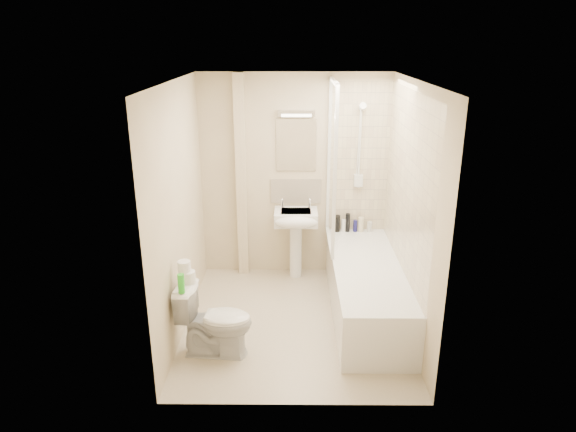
{
  "coord_description": "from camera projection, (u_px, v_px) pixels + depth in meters",
  "views": [
    {
      "loc": [
        -0.03,
        -4.6,
        2.77
      ],
      "look_at": [
        -0.07,
        0.2,
        1.08
      ],
      "focal_mm": 32.0,
      "sensor_mm": 36.0,
      "label": 1
    }
  ],
  "objects": [
    {
      "name": "toilet_roll_lower",
      "position": [
        189.0,
        277.0,
        4.59
      ],
      "size": [
        0.12,
        0.12,
        0.11
      ],
      "primitive_type": "cylinder",
      "color": "white",
      "rests_on": "toilet"
    },
    {
      "name": "pedestal_sink",
      "position": [
        296.0,
        226.0,
        5.99
      ],
      "size": [
        0.5,
        0.47,
        0.96
      ],
      "color": "white",
      "rests_on": "ground"
    },
    {
      "name": "bottle_cream",
      "position": [
        361.0,
        224.0,
        6.13
      ],
      "size": [
        0.07,
        0.07,
        0.18
      ],
      "primitive_type": "cylinder",
      "color": "beige",
      "rests_on": "bathtub"
    },
    {
      "name": "bottle_blue",
      "position": [
        355.0,
        226.0,
        6.14
      ],
      "size": [
        0.05,
        0.05,
        0.14
      ],
      "primitive_type": "cylinder",
      "color": "navy",
      "rests_on": "bathtub"
    },
    {
      "name": "tile_right",
      "position": [
        407.0,
        183.0,
        4.97
      ],
      "size": [
        0.01,
        2.1,
        1.75
      ],
      "primitive_type": "cube",
      "color": "beige",
      "rests_on": "wall_right"
    },
    {
      "name": "shower_fixture",
      "position": [
        360.0,
        149.0,
        5.86
      ],
      "size": [
        0.1,
        0.16,
        0.99
      ],
      "color": "white",
      "rests_on": "wall_back"
    },
    {
      "name": "floor",
      "position": [
        294.0,
        322.0,
        5.26
      ],
      "size": [
        2.5,
        2.5,
        0.0
      ],
      "primitive_type": "plane",
      "color": "beige",
      "rests_on": "ground"
    },
    {
      "name": "bottle_black_a",
      "position": [
        337.0,
        223.0,
        6.13
      ],
      "size": [
        0.06,
        0.06,
        0.2
      ],
      "primitive_type": "cylinder",
      "color": "black",
      "rests_on": "bathtub"
    },
    {
      "name": "bottle_black_b",
      "position": [
        348.0,
        223.0,
        6.13
      ],
      "size": [
        0.05,
        0.05,
        0.22
      ],
      "primitive_type": "cylinder",
      "color": "black",
      "rests_on": "bathtub"
    },
    {
      "name": "tile_back",
      "position": [
        359.0,
        159.0,
        5.95
      ],
      "size": [
        0.7,
        0.01,
        1.75
      ],
      "primitive_type": "cube",
      "color": "beige",
      "rests_on": "wall_back"
    },
    {
      "name": "bottle_white_b",
      "position": [
        370.0,
        227.0,
        6.14
      ],
      "size": [
        0.06,
        0.06,
        0.12
      ],
      "primitive_type": "cylinder",
      "color": "silver",
      "rests_on": "bathtub"
    },
    {
      "name": "ceiling",
      "position": [
        295.0,
        81.0,
        4.46
      ],
      "size": [
        2.2,
        2.5,
        0.02
      ],
      "primitive_type": "cube",
      "color": "white",
      "rests_on": "wall_back"
    },
    {
      "name": "splashback",
      "position": [
        296.0,
        191.0,
        6.09
      ],
      "size": [
        0.6,
        0.02,
        0.3
      ],
      "primitive_type": "cube",
      "color": "beige",
      "rests_on": "wall_back"
    },
    {
      "name": "toilet_roll_upper",
      "position": [
        184.0,
        266.0,
        4.56
      ],
      "size": [
        0.12,
        0.12,
        0.1
      ],
      "primitive_type": "cylinder",
      "color": "white",
      "rests_on": "toilet_roll_lower"
    },
    {
      "name": "bottle_white_a",
      "position": [
        343.0,
        225.0,
        6.14
      ],
      "size": [
        0.05,
        0.05,
        0.15
      ],
      "primitive_type": "cylinder",
      "color": "white",
      "rests_on": "bathtub"
    },
    {
      "name": "wall_back",
      "position": [
        294.0,
        177.0,
        6.04
      ],
      "size": [
        2.2,
        0.02,
        2.4
      ],
      "primitive_type": "cube",
      "color": "beige",
      "rests_on": "ground"
    },
    {
      "name": "wall_right",
      "position": [
        411.0,
        212.0,
        4.85
      ],
      "size": [
        0.02,
        2.5,
        2.4
      ],
      "primitive_type": "cube",
      "color": "beige",
      "rests_on": "ground"
    },
    {
      "name": "shower_screen",
      "position": [
        332.0,
        166.0,
        5.53
      ],
      "size": [
        0.04,
        0.92,
        1.8
      ],
      "color": "white",
      "rests_on": "bathtub"
    },
    {
      "name": "bathtub",
      "position": [
        366.0,
        288.0,
        5.35
      ],
      "size": [
        0.7,
        2.1,
        0.55
      ],
      "color": "white",
      "rests_on": "ground"
    },
    {
      "name": "strip_light",
      "position": [
        296.0,
        113.0,
        5.76
      ],
      "size": [
        0.42,
        0.07,
        0.07
      ],
      "primitive_type": "cube",
      "color": "silver",
      "rests_on": "wall_back"
    },
    {
      "name": "toilet",
      "position": [
        215.0,
        320.0,
        4.64
      ],
      "size": [
        0.5,
        0.73,
        0.68
      ],
      "primitive_type": "imported",
      "rotation": [
        0.0,
        0.0,
        1.48
      ],
      "color": "white",
      "rests_on": "ground"
    },
    {
      "name": "wall_left",
      "position": [
        179.0,
        211.0,
        4.87
      ],
      "size": [
        0.02,
        2.5,
        2.4
      ],
      "primitive_type": "cube",
      "color": "beige",
      "rests_on": "ground"
    },
    {
      "name": "pipe_boxing",
      "position": [
        241.0,
        178.0,
        5.99
      ],
      "size": [
        0.12,
        0.12,
        2.4
      ],
      "primitive_type": "cube",
      "color": "beige",
      "rests_on": "ground"
    },
    {
      "name": "green_bottle",
      "position": [
        181.0,
        284.0,
        4.39
      ],
      "size": [
        0.06,
        0.06,
        0.17
      ],
      "primitive_type": "cylinder",
      "color": "green",
      "rests_on": "toilet"
    },
    {
      "name": "mirror",
      "position": [
        296.0,
        145.0,
        5.9
      ],
      "size": [
        0.46,
        0.01,
        0.6
      ],
      "primitive_type": "cube",
      "color": "white",
      "rests_on": "wall_back"
    }
  ]
}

